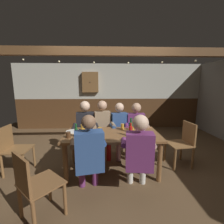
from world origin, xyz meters
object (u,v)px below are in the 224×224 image
Objects in this scene: pint_glass_5 at (83,128)px; pint_glass_6 at (68,135)px; person_2 at (120,127)px; chair_empty_near_right at (183,142)px; bottle_2 at (131,127)px; chair_empty_near_left at (34,185)px; bottle_1 at (131,131)px; pint_glass_0 at (93,136)px; chair_empty_far_end at (13,148)px; pint_glass_2 at (100,130)px; pint_glass_3 at (122,127)px; person_5 at (139,152)px; condiment_caddy at (141,132)px; wall_dart_cabinet at (90,82)px; plate_0 at (73,131)px; person_1 at (103,126)px; person_4 at (89,153)px; bottle_0 at (76,132)px; pint_glass_4 at (132,127)px; dining_table at (112,139)px; pint_glass_1 at (142,127)px; person_0 at (85,126)px.

pint_glass_5 reaches higher than pint_glass_6.
person_2 is 1.33m from chair_empty_near_right.
bottle_2 is 2.66× the size of pint_glass_6.
chair_empty_near_left is 3.70× the size of bottle_1.
pint_glass_0 is at bearing 96.90° from chair_empty_near_right.
pint_glass_2 is at bearing 90.26° from chair_empty_far_end.
pint_glass_3 is at bearing 78.93° from chair_empty_near_right.
person_5 reaches higher than chair_empty_far_end.
condiment_caddy is (2.35, -0.04, 0.29)m from chair_empty_far_end.
pint_glass_2 is 0.16× the size of wall_dart_cabinet.
chair_empty_near_left is at bearing -107.48° from pint_glass_5.
person_1 is at bearing 42.81° from plate_0.
person_1 is 1.02m from pint_glass_6.
person_2 reaches higher than pint_glass_5.
person_1 is at bearing 119.14° from person_5.
person_4 is 5.40× the size of bottle_0.
pint_glass_5 is at bearing 179.64° from pint_glass_4.
dining_table is 2.45× the size of wall_dart_cabinet.
person_1 is at bearing 61.25° from bottle_0.
bottle_0 is (-0.62, -0.14, 0.19)m from dining_table.
pint_glass_3 is (-1.22, 0.08, 0.32)m from chair_empty_near_right.
pint_glass_6 is at bearing -159.80° from bottle_0.
dining_table is 0.75m from person_4.
dining_table is 0.65m from pint_glass_1.
bottle_2 is at bearing 93.41° from person_2.
pint_glass_2 is at bearing -14.26° from plate_0.
chair_empty_far_end reaches higher than pint_glass_5.
bottle_1 is at bearing 101.81° from person_5.
bottle_0 is at bearing 106.88° from person_4.
person_0 is 12.11× the size of pint_glass_0.
chair_empty_far_end is at bearing 178.57° from dining_table.
person_2 is 0.64m from bottle_2.
pint_glass_0 is at bearing -84.34° from wall_dart_cabinet.
pint_glass_1 is at bearing 80.75° from person_5.
person_5 is at bearing -89.96° from bottle_2.
person_2 is 11.03× the size of pint_glass_4.
dining_table is at bearing 122.92° from person_0.
pint_glass_1 is at bearing 15.74° from pint_glass_6.
pint_glass_4 is at bearing 95.43° from chair_empty_far_end.
pint_glass_4 is at bearing 32.22° from pint_glass_0.
pint_glass_2 reaches higher than dining_table.
pint_glass_1 is at bearing 119.53° from person_2.
pint_glass_5 reaches higher than pint_glass_2.
person_1 reaches higher than pint_glass_0.
person_1 is at bearing -10.27° from person_2.
chair_empty_far_end is 3.24× the size of bottle_2.
bottle_1 is 2.16× the size of pint_glass_4.
chair_empty_near_right is at bearing 11.09° from condiment_caddy.
chair_empty_near_right is 3.70× the size of bottle_1.
person_1 is 1.76m from chair_empty_far_end.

